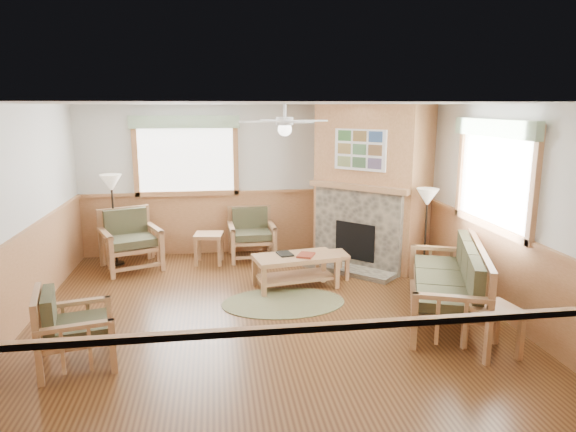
{
  "coord_description": "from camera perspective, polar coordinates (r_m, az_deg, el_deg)",
  "views": [
    {
      "loc": [
        -0.61,
        -6.3,
        2.67
      ],
      "look_at": [
        0.4,
        0.7,
        1.15
      ],
      "focal_mm": 32.0,
      "sensor_mm": 36.0,
      "label": 1
    }
  ],
  "objects": [
    {
      "name": "floor",
      "position": [
        6.88,
        -2.51,
        -10.79
      ],
      "size": [
        6.0,
        6.0,
        0.01
      ],
      "primitive_type": "cube",
      "color": "#543117",
      "rests_on": "ground"
    },
    {
      "name": "ceiling",
      "position": [
        6.33,
        -2.74,
        12.38
      ],
      "size": [
        6.0,
        6.0,
        0.01
      ],
      "primitive_type": "cube",
      "color": "white",
      "rests_on": "floor"
    },
    {
      "name": "wall_back",
      "position": [
        9.42,
        -4.42,
        4.03
      ],
      "size": [
        6.0,
        0.02,
        2.7
      ],
      "primitive_type": "cube",
      "color": "silver",
      "rests_on": "floor"
    },
    {
      "name": "wall_front",
      "position": [
        3.61,
        2.13,
        -9.35
      ],
      "size": [
        6.0,
        0.02,
        2.7
      ],
      "primitive_type": "cube",
      "color": "silver",
      "rests_on": "floor"
    },
    {
      "name": "wall_left",
      "position": [
        6.87,
        -28.38,
        -0.43
      ],
      "size": [
        0.02,
        6.0,
        2.7
      ],
      "primitive_type": "cube",
      "color": "silver",
      "rests_on": "floor"
    },
    {
      "name": "wall_right",
      "position": [
        7.38,
        21.23,
        0.99
      ],
      "size": [
        0.02,
        6.0,
        2.7
      ],
      "primitive_type": "cube",
      "color": "silver",
      "rests_on": "floor"
    },
    {
      "name": "wainscot",
      "position": [
        6.68,
        -2.56,
        -6.4
      ],
      "size": [
        6.0,
        6.0,
        1.1
      ],
      "primitive_type": null,
      "color": "#AD7346",
      "rests_on": "floor"
    },
    {
      "name": "fireplace",
      "position": [
        8.87,
        9.37,
        3.4
      ],
      "size": [
        3.11,
        3.11,
        2.7
      ],
      "primitive_type": null,
      "rotation": [
        0.0,
        0.0,
        -0.79
      ],
      "color": "#AD7346",
      "rests_on": "floor"
    },
    {
      "name": "window_back",
      "position": [
        9.28,
        -11.45,
        11.03
      ],
      "size": [
        1.9,
        0.16,
        1.5
      ],
      "primitive_type": null,
      "color": "white",
      "rests_on": "wall_back"
    },
    {
      "name": "window_right",
      "position": [
        7.07,
        22.48,
        10.09
      ],
      "size": [
        0.16,
        1.9,
        1.5
      ],
      "primitive_type": null,
      "color": "white",
      "rests_on": "wall_right"
    },
    {
      "name": "ceiling_fan",
      "position": [
        6.67,
        -0.37,
        12.03
      ],
      "size": [
        1.59,
        1.59,
        0.36
      ],
      "primitive_type": null,
      "rotation": [
        0.0,
        0.0,
        0.35
      ],
      "color": "white",
      "rests_on": "ceiling"
    },
    {
      "name": "sofa",
      "position": [
        6.88,
        17.08,
        -7.0
      ],
      "size": [
        2.26,
        1.55,
        0.96
      ],
      "primitive_type": null,
      "rotation": [
        0.0,
        0.0,
        -1.94
      ],
      "color": "#A1734B",
      "rests_on": "floor"
    },
    {
      "name": "armchair_back_left",
      "position": [
        8.92,
        -17.09,
        -2.58
      ],
      "size": [
        1.14,
        1.14,
        0.98
      ],
      "primitive_type": null,
      "rotation": [
        0.0,
        0.0,
        0.39
      ],
      "color": "#A1734B",
      "rests_on": "floor"
    },
    {
      "name": "armchair_back_right",
      "position": [
        9.15,
        -4.05,
        -2.0
      ],
      "size": [
        0.82,
        0.82,
        0.88
      ],
      "primitive_type": null,
      "rotation": [
        0.0,
        0.0,
        0.04
      ],
      "color": "#A1734B",
      "rests_on": "floor"
    },
    {
      "name": "armchair_left",
      "position": [
        5.9,
        -22.52,
        -11.31
      ],
      "size": [
        0.9,
        0.9,
        0.83
      ],
      "primitive_type": null,
      "rotation": [
        0.0,
        0.0,
        1.81
      ],
      "color": "#A1734B",
      "rests_on": "floor"
    },
    {
      "name": "coffee_table",
      "position": [
        7.74,
        0.82,
        -6.15
      ],
      "size": [
        1.31,
        0.81,
        0.49
      ],
      "primitive_type": null,
      "rotation": [
        0.0,
        0.0,
        0.18
      ],
      "color": "#A1734B",
      "rests_on": "floor"
    },
    {
      "name": "end_table_chairs",
      "position": [
        8.97,
        -8.76,
        -3.57
      ],
      "size": [
        0.53,
        0.51,
        0.53
      ],
      "primitive_type": null,
      "rotation": [
        0.0,
        0.0,
        -0.13
      ],
      "color": "#A1734B",
      "rests_on": "floor"
    },
    {
      "name": "end_table_sofa",
      "position": [
        6.15,
        21.76,
        -11.73
      ],
      "size": [
        0.55,
        0.54,
        0.55
      ],
      "primitive_type": null,
      "rotation": [
        0.0,
        0.0,
        0.14
      ],
      "color": "#A1734B",
      "rests_on": "floor"
    },
    {
      "name": "footstool",
      "position": [
        8.2,
        4.9,
        -5.45
      ],
      "size": [
        0.49,
        0.49,
        0.4
      ],
      "primitive_type": null,
      "rotation": [
        0.0,
        0.0,
        0.06
      ],
      "color": "#A1734B",
      "rests_on": "floor"
    },
    {
      "name": "braided_rug",
      "position": [
        7.2,
        -0.53,
        -9.59
      ],
      "size": [
        2.01,
        2.01,
        0.01
      ],
      "primitive_type": "cylinder",
      "rotation": [
        0.0,
        0.0,
        -0.2
      ],
      "color": "brown",
      "rests_on": "floor"
    },
    {
      "name": "floor_lamp_left",
      "position": [
        9.18,
        -18.79,
        -0.4
      ],
      "size": [
        0.43,
        0.43,
        1.56
      ],
      "primitive_type": null,
      "rotation": [
        0.0,
        0.0,
        0.21
      ],
      "color": "black",
      "rests_on": "floor"
    },
    {
      "name": "floor_lamp_right",
      "position": [
        8.11,
        15.01,
        -2.11
      ],
      "size": [
        0.41,
        0.41,
        1.47
      ],
      "primitive_type": null,
      "rotation": [
        0.0,
        0.0,
        0.26
      ],
      "color": "black",
      "rests_on": "floor"
    },
    {
      "name": "book_red",
      "position": [
        7.64,
        2.0,
        -4.26
      ],
      "size": [
        0.33,
        0.36,
        0.03
      ],
      "primitive_type": "cube",
      "rotation": [
        0.0,
        0.0,
        -0.43
      ],
      "color": "maroon",
      "rests_on": "coffee_table"
    },
    {
      "name": "book_dark",
      "position": [
        7.71,
        -0.36,
        -4.14
      ],
      "size": [
        0.25,
        0.31,
        0.02
      ],
      "primitive_type": "cube",
      "rotation": [
        0.0,
        0.0,
        0.21
      ],
      "color": "black",
      "rests_on": "coffee_table"
    }
  ]
}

